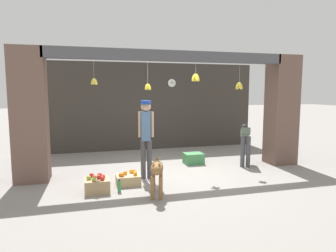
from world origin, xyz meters
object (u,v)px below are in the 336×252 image
at_px(fruit_crate_oranges, 128,179).
at_px(worker_stooping, 245,139).
at_px(wall_clock, 172,83).
at_px(fruit_crate_apples, 97,185).
at_px(shopkeeper, 146,132).
at_px(produce_box_green, 193,158).
at_px(water_bottle, 119,186).
at_px(dog, 157,171).

bearing_deg(fruit_crate_oranges, worker_stooping, 15.03).
xyz_separation_m(fruit_crate_oranges, wall_clock, (1.98, 3.62, 2.10)).
bearing_deg(fruit_crate_apples, shopkeeper, 30.59).
distance_m(shopkeeper, wall_clock, 3.80).
height_order(produce_box_green, water_bottle, produce_box_green).
relative_size(shopkeeper, water_bottle, 6.93).
bearing_deg(worker_stooping, produce_box_green, -175.47).
bearing_deg(fruit_crate_apples, water_bottle, -16.21).
height_order(shopkeeper, fruit_crate_oranges, shopkeeper).
relative_size(worker_stooping, fruit_crate_oranges, 2.11).
height_order(worker_stooping, fruit_crate_apples, worker_stooping).
xyz_separation_m(shopkeeper, wall_clock, (1.52, 3.28, 1.17)).
bearing_deg(water_bottle, fruit_crate_apples, 163.79).
relative_size(water_bottle, wall_clock, 0.88).
height_order(fruit_crate_oranges, produce_box_green, fruit_crate_oranges).
relative_size(shopkeeper, wall_clock, 6.13).
bearing_deg(dog, fruit_crate_oranges, -138.27).
xyz_separation_m(shopkeeper, water_bottle, (-0.69, -0.77, -0.93)).
bearing_deg(shopkeeper, fruit_crate_apples, 42.97).
bearing_deg(fruit_crate_apples, wall_clock, 56.25).
bearing_deg(shopkeeper, dog, 100.94).
distance_m(shopkeeper, produce_box_green, 2.01).
relative_size(fruit_crate_apples, wall_clock, 1.66).
height_order(worker_stooping, wall_clock, wall_clock).
bearing_deg(water_bottle, worker_stooping, 20.52).
bearing_deg(fruit_crate_oranges, dog, -62.53).
relative_size(dog, shopkeeper, 0.49).
height_order(worker_stooping, fruit_crate_oranges, worker_stooping).
relative_size(worker_stooping, produce_box_green, 2.06).
bearing_deg(dog, wall_clock, 175.03).
bearing_deg(water_bottle, wall_clock, 61.36).
bearing_deg(produce_box_green, shopkeeper, -145.95).
bearing_deg(fruit_crate_apples, dog, -25.71).
height_order(fruit_crate_apples, produce_box_green, fruit_crate_apples).
bearing_deg(water_bottle, shopkeeper, 48.23).
distance_m(dog, worker_stooping, 3.26).
xyz_separation_m(dog, produce_box_green, (1.52, 2.18, -0.34)).
relative_size(dog, wall_clock, 3.03).
relative_size(shopkeeper, produce_box_green, 3.46).
height_order(dog, fruit_crate_oranges, dog).
xyz_separation_m(worker_stooping, wall_clock, (-1.23, 2.76, 1.52)).
bearing_deg(wall_clock, dog, -109.23).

